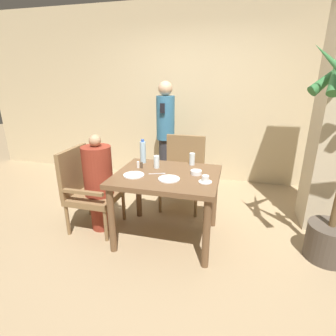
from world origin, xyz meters
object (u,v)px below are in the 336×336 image
chair_far_side (183,170)px  glass_tall_near (157,162)px  plate_main_left (134,175)px  bowl_small (196,172)px  standing_host (166,132)px  water_bottle (143,152)px  plate_main_right (169,179)px  chair_left_side (88,187)px  glass_tall_mid (192,159)px  diner_in_left_chair (99,182)px  teacup_with_saucer (205,180)px

chair_far_side → glass_tall_near: size_ratio=6.93×
plate_main_left → bowl_small: bearing=18.2°
standing_host → water_bottle: 1.16m
plate_main_right → chair_far_side: bearing=93.4°
chair_left_side → glass_tall_mid: bearing=17.5°
chair_far_side → standing_host: standing_host is taller
glass_tall_mid → glass_tall_near: bearing=-150.6°
chair_far_side → bowl_small: 0.87m
chair_left_side → bowl_small: 1.26m
plate_main_right → glass_tall_near: size_ratio=1.54×
glass_tall_mid → plate_main_left: bearing=-136.1°
diner_in_left_chair → teacup_with_saucer: (1.20, -0.12, 0.20)m
chair_left_side → teacup_with_saucer: chair_left_side is taller
water_bottle → glass_tall_near: 0.25m
teacup_with_saucer → glass_tall_mid: (-0.21, 0.48, 0.04)m
chair_left_side → glass_tall_near: (0.78, 0.16, 0.32)m
plate_main_left → chair_left_side: bearing=168.4°
chair_far_side → bowl_small: chair_far_side is taller
diner_in_left_chair → chair_far_side: size_ratio=1.18×
plate_main_right → teacup_with_saucer: (0.35, 0.02, 0.02)m
chair_left_side → glass_tall_mid: size_ratio=6.93×
chair_far_side → plate_main_right: (0.06, -0.99, 0.26)m
diner_in_left_chair → water_bottle: diner_in_left_chair is taller
chair_far_side → plate_main_left: (-0.31, -0.97, 0.26)m
teacup_with_saucer → glass_tall_mid: glass_tall_mid is taller
plate_main_left → teacup_with_saucer: size_ratio=1.66×
plate_main_left → glass_tall_near: 0.33m
diner_in_left_chair → plate_main_left: size_ratio=5.30×
chair_left_side → glass_tall_mid: chair_left_side is taller
teacup_with_saucer → glass_tall_mid: 0.53m
chair_left_side → chair_far_side: same height
teacup_with_saucer → water_bottle: water_bottle is taller
chair_far_side → teacup_with_saucer: chair_far_side is taller
water_bottle → glass_tall_near: water_bottle is taller
diner_in_left_chair → standing_host: (0.38, 1.45, 0.31)m
chair_far_side → glass_tall_mid: bearing=-68.0°
teacup_with_saucer → standing_host: bearing=117.4°
diner_in_left_chair → teacup_with_saucer: diner_in_left_chair is taller
water_bottle → plate_main_right: bearing=-46.2°
plate_main_left → bowl_small: 0.63m
chair_far_side → water_bottle: 0.76m
diner_in_left_chair → chair_left_side: bearing=180.0°
chair_left_side → bowl_small: bearing=3.2°
chair_left_side → glass_tall_near: size_ratio=6.93×
water_bottle → glass_tall_near: (0.20, -0.14, -0.06)m
water_bottle → glass_tall_mid: size_ratio=2.02×
water_bottle → glass_tall_mid: bearing=6.3°
plate_main_left → glass_tall_mid: bearing=43.9°
diner_in_left_chair → bowl_small: bearing=3.6°
chair_left_side → standing_host: size_ratio=0.58×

